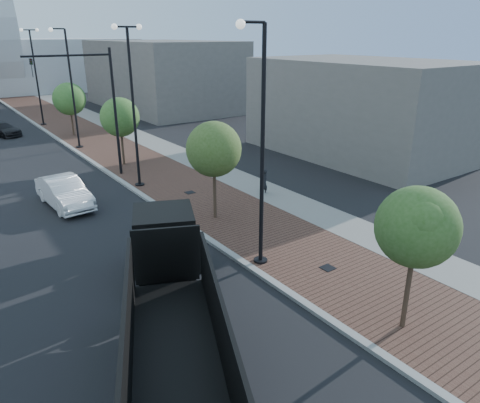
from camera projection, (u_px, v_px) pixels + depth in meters
sidewalk at (91, 131)px, 42.72m from camera, size 7.00×140.00×0.12m
concrete_strip at (119, 128)px, 44.19m from camera, size 2.40×140.00×0.13m
curb at (53, 136)px, 40.82m from camera, size 0.30×140.00×0.14m
dump_truck at (170, 290)px, 13.97m from camera, size 7.37×13.03×3.02m
white_sedan at (64, 192)px, 24.10m from camera, size 2.00×4.89×1.58m
dark_car_far at (2, 129)px, 40.97m from camera, size 3.23×4.47×1.20m
pedestrian at (264, 182)px, 25.74m from camera, size 0.63×0.47×1.56m
streetlight_1 at (260, 161)px, 16.67m from camera, size 1.44×0.56×9.21m
streetlight_2 at (133, 107)px, 25.74m from camera, size 1.72×0.56×9.28m
streetlight_3 at (71, 94)px, 35.01m from camera, size 1.44×0.56×9.21m
streetlight_4 at (36, 77)px, 44.07m from camera, size 1.72×0.56×9.28m
traffic_mast at (100, 100)px, 27.48m from camera, size 5.09×0.20×8.00m
tree_0 at (417, 227)px, 13.03m from camera, size 2.45×2.41×4.72m
tree_1 at (214, 149)px, 21.40m from camera, size 2.66×2.66×4.95m
tree_2 at (120, 117)px, 30.63m from camera, size 2.66×2.66×4.77m
tree_3 at (70, 99)px, 39.82m from camera, size 2.85×2.85×4.79m
commercial_block_ne at (161, 75)px, 55.77m from camera, size 12.00×22.00×8.00m
commercial_block_e at (361, 108)px, 34.10m from camera, size 10.00×16.00×7.00m
utility_cover_1 at (328, 268)px, 17.66m from camera, size 0.50×0.50×0.02m
utility_cover_2 at (190, 192)px, 26.06m from camera, size 0.50×0.50×0.02m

